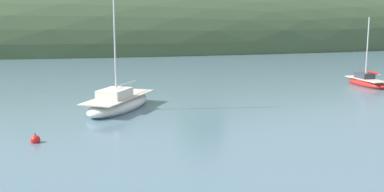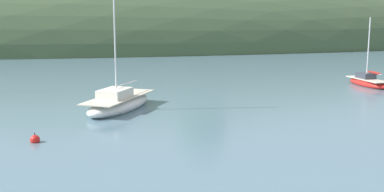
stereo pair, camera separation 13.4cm
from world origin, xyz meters
name	(u,v)px [view 2 (the right image)]	position (x,y,z in m)	size (l,w,h in m)	color
far_shoreline_hill	(122,47)	(-0.05, 75.27, 0.07)	(150.00, 36.00, 30.64)	#425638
sailboat_yellow_far	(119,103)	(-3.89, 23.01, 0.40)	(5.32, 6.78, 8.60)	white
sailboat_blue_center	(368,82)	(16.37, 28.31, 0.31)	(1.62, 4.61, 5.63)	red
mooring_buoy_outer	(35,140)	(-8.09, 16.35, 0.12)	(0.44, 0.44, 0.54)	red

